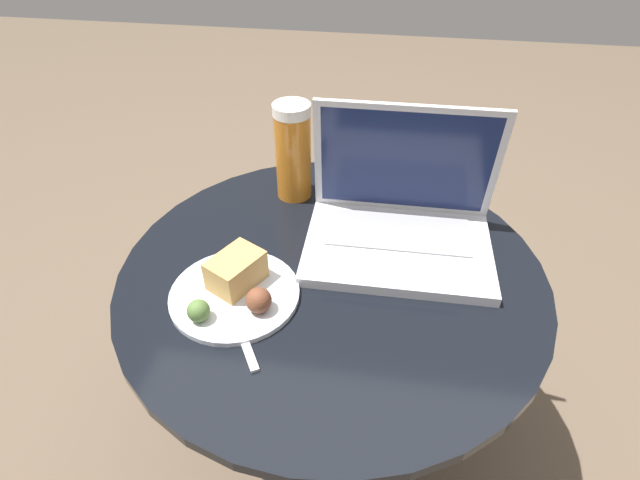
% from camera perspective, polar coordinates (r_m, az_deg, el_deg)
% --- Properties ---
extents(ground_plane, '(6.00, 6.00, 0.00)m').
position_cam_1_polar(ground_plane, '(1.23, 1.00, -21.24)').
color(ground_plane, brown).
extents(table, '(0.70, 0.70, 0.51)m').
position_cam_1_polar(table, '(0.91, 1.28, -9.02)').
color(table, '#515156').
rests_on(table, ground_plane).
extents(laptop, '(0.32, 0.22, 0.23)m').
position_cam_1_polar(laptop, '(0.86, 9.14, 2.44)').
color(laptop, silver).
rests_on(laptop, table).
extents(beer_glass, '(0.07, 0.07, 0.19)m').
position_cam_1_polar(beer_glass, '(0.95, -3.09, 10.04)').
color(beer_glass, '#C6701E').
rests_on(beer_glass, table).
extents(snack_plate, '(0.20, 0.20, 0.06)m').
position_cam_1_polar(snack_plate, '(0.78, -9.65, -5.32)').
color(snack_plate, silver).
rests_on(snack_plate, table).
extents(fork, '(0.12, 0.18, 0.00)m').
position_cam_1_polar(fork, '(0.76, -9.85, -8.11)').
color(fork, silver).
rests_on(fork, table).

